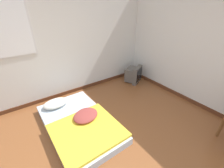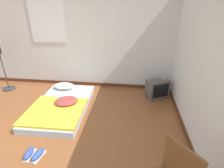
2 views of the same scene
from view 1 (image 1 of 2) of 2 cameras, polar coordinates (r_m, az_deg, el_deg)
name	(u,v)px [view 1 (image 1 of 2)]	position (r m, az deg, el deg)	size (l,w,h in m)	color
wall_back	(44,47)	(3.60, -24.43, 12.85)	(7.62, 0.08, 2.60)	silver
mattress_bed	(79,122)	(3.03, -12.55, -14.10)	(1.14, 1.88, 0.29)	silver
crt_tv	(134,74)	(4.54, 8.25, 3.65)	(0.59, 0.55, 0.48)	#56514C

